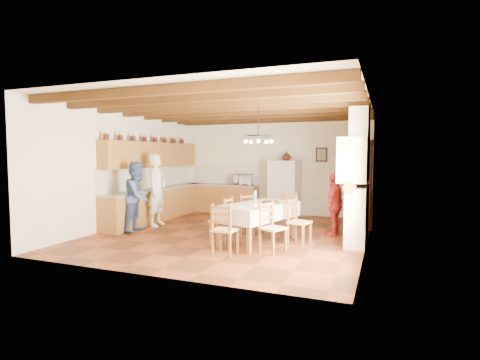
% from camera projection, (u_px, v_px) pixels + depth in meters
% --- Properties ---
extents(floor, '(6.00, 6.50, 0.02)m').
position_uv_depth(floor, '(231.00, 234.00, 8.77)').
color(floor, '#4B2613').
rests_on(floor, ground).
extents(ceiling, '(6.00, 6.50, 0.02)m').
position_uv_depth(ceiling, '(231.00, 104.00, 8.56)').
color(ceiling, white).
rests_on(ceiling, ground).
extents(wall_back, '(6.00, 0.02, 3.00)m').
position_uv_depth(wall_back, '(271.00, 166.00, 11.70)').
color(wall_back, white).
rests_on(wall_back, ground).
extents(wall_front, '(6.00, 0.02, 3.00)m').
position_uv_depth(wall_front, '(148.00, 179.00, 5.64)').
color(wall_front, white).
rests_on(wall_front, ground).
extents(wall_left, '(0.02, 6.50, 3.00)m').
position_uv_depth(wall_left, '(125.00, 168.00, 9.76)').
color(wall_left, white).
rests_on(wall_left, ground).
extents(wall_right, '(0.02, 6.50, 3.00)m').
position_uv_depth(wall_right, '(368.00, 172.00, 7.57)').
color(wall_right, white).
rests_on(wall_right, ground).
extents(ceiling_beams, '(6.00, 6.30, 0.16)m').
position_uv_depth(ceiling_beams, '(231.00, 109.00, 8.57)').
color(ceiling_beams, '#39220B').
rests_on(ceiling_beams, ground).
extents(lower_cabinets_left, '(0.60, 4.30, 0.86)m').
position_uv_depth(lower_cabinets_left, '(159.00, 204.00, 10.70)').
color(lower_cabinets_left, brown).
rests_on(lower_cabinets_left, ground).
extents(lower_cabinets_back, '(2.30, 0.60, 0.86)m').
position_uv_depth(lower_cabinets_back, '(222.00, 199.00, 12.05)').
color(lower_cabinets_back, brown).
rests_on(lower_cabinets_back, ground).
extents(countertop_left, '(0.62, 4.30, 0.04)m').
position_uv_depth(countertop_left, '(158.00, 189.00, 10.67)').
color(countertop_left, slate).
rests_on(countertop_left, lower_cabinets_left).
extents(countertop_back, '(2.34, 0.62, 0.04)m').
position_uv_depth(countertop_back, '(222.00, 185.00, 12.01)').
color(countertop_back, slate).
rests_on(countertop_back, lower_cabinets_back).
extents(backsplash_left, '(0.03, 4.30, 0.60)m').
position_uv_depth(backsplash_left, '(150.00, 177.00, 10.75)').
color(backsplash_left, '#EAE6C9').
rests_on(backsplash_left, ground).
extents(backsplash_back, '(2.30, 0.03, 0.60)m').
position_uv_depth(backsplash_back, '(226.00, 174.00, 12.26)').
color(backsplash_back, '#EAE6C9').
rests_on(backsplash_back, ground).
extents(upper_cabinets, '(0.35, 4.20, 0.70)m').
position_uv_depth(upper_cabinets, '(154.00, 155.00, 10.65)').
color(upper_cabinets, brown).
rests_on(upper_cabinets, ground).
extents(fireplace, '(0.56, 1.60, 2.80)m').
position_uv_depth(fireplace, '(354.00, 176.00, 7.87)').
color(fireplace, beige).
rests_on(fireplace, ground).
extents(wall_picture, '(0.34, 0.03, 0.42)m').
position_uv_depth(wall_picture, '(321.00, 155.00, 11.08)').
color(wall_picture, black).
rests_on(wall_picture, ground).
extents(refrigerator, '(0.88, 0.74, 1.67)m').
position_uv_depth(refrigerator, '(284.00, 189.00, 11.09)').
color(refrigerator, silver).
rests_on(refrigerator, floor).
extents(hutch, '(0.66, 1.27, 2.21)m').
position_uv_depth(hutch, '(361.00, 184.00, 9.62)').
color(hutch, '#381C12').
rests_on(hutch, floor).
extents(dining_table, '(1.46, 2.08, 0.82)m').
position_uv_depth(dining_table, '(258.00, 208.00, 7.89)').
color(dining_table, beige).
rests_on(dining_table, floor).
extents(chandelier, '(0.47, 0.47, 0.03)m').
position_uv_depth(chandelier, '(258.00, 136.00, 7.78)').
color(chandelier, black).
rests_on(chandelier, ground).
extents(chair_left_near, '(0.41, 0.43, 0.96)m').
position_uv_depth(chair_left_near, '(221.00, 219.00, 7.96)').
color(chair_left_near, brown).
rests_on(chair_left_near, floor).
extents(chair_left_far, '(0.56, 0.56, 0.96)m').
position_uv_depth(chair_left_far, '(242.00, 214.00, 8.66)').
color(chair_left_far, brown).
rests_on(chair_left_far, floor).
extents(chair_right_near, '(0.54, 0.55, 0.96)m').
position_uv_depth(chair_right_near, '(273.00, 227.00, 7.10)').
color(chair_right_near, brown).
rests_on(chair_right_near, floor).
extents(chair_right_far, '(0.49, 0.50, 0.96)m').
position_uv_depth(chair_right_far, '(299.00, 221.00, 7.74)').
color(chair_right_far, brown).
rests_on(chair_right_far, floor).
extents(chair_end_near, '(0.44, 0.42, 0.96)m').
position_uv_depth(chair_end_near, '(225.00, 229.00, 6.96)').
color(chair_end_near, brown).
rests_on(chair_end_near, floor).
extents(chair_end_far, '(0.50, 0.49, 0.96)m').
position_uv_depth(chair_end_far, '(286.00, 213.00, 8.82)').
color(chair_end_far, brown).
rests_on(chair_end_far, floor).
extents(person_man, '(0.54, 0.74, 1.89)m').
position_uv_depth(person_man, '(157.00, 190.00, 9.71)').
color(person_man, silver).
rests_on(person_man, floor).
extents(person_woman_blue, '(0.76, 0.91, 1.69)m').
position_uv_depth(person_woman_blue, '(138.00, 197.00, 9.03)').
color(person_woman_blue, '#3C5190').
rests_on(person_woman_blue, floor).
extents(person_woman_red, '(0.53, 0.90, 1.45)m').
position_uv_depth(person_woman_red, '(335.00, 204.00, 8.51)').
color(person_woman_red, '#AB2324').
rests_on(person_woman_red, floor).
extents(microwave, '(0.70, 0.57, 0.33)m').
position_uv_depth(microwave, '(243.00, 180.00, 11.74)').
color(microwave, silver).
rests_on(microwave, countertop_back).
extents(fridge_vase, '(0.32, 0.32, 0.27)m').
position_uv_depth(fridge_vase, '(287.00, 156.00, 11.00)').
color(fridge_vase, '#381C12').
rests_on(fridge_vase, refrigerator).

